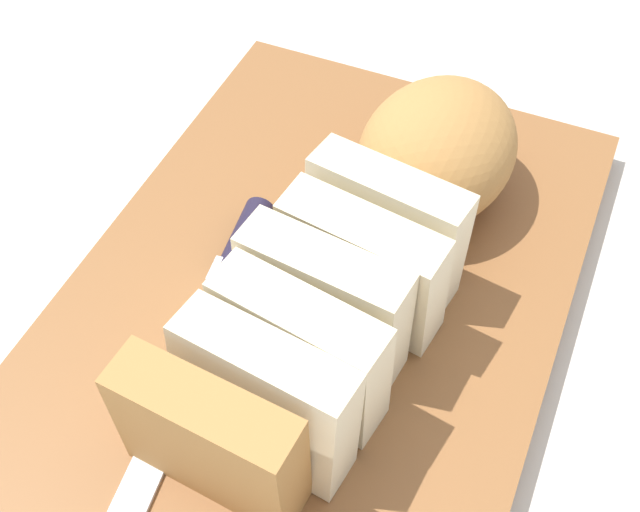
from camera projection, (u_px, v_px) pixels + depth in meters
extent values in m
plane|color=beige|center=(320.00, 306.00, 0.57)|extent=(3.00, 3.00, 0.00)
cube|color=brown|center=(320.00, 295.00, 0.56)|extent=(0.45, 0.32, 0.02)
ellipsoid|color=#A8753D|center=(437.00, 151.00, 0.57)|extent=(0.14, 0.12, 0.09)
cube|color=beige|center=(385.00, 228.00, 0.53)|extent=(0.05, 0.11, 0.09)
cube|color=beige|center=(362.00, 267.00, 0.51)|extent=(0.05, 0.11, 0.09)
cube|color=beige|center=(323.00, 303.00, 0.49)|extent=(0.04, 0.11, 0.09)
cube|color=beige|center=(300.00, 350.00, 0.47)|extent=(0.05, 0.11, 0.09)
cube|color=beige|center=(265.00, 397.00, 0.45)|extent=(0.05, 0.11, 0.09)
cube|color=#A8753D|center=(214.00, 442.00, 0.43)|extent=(0.04, 0.11, 0.09)
cube|color=silver|center=(174.00, 409.00, 0.49)|extent=(0.19, 0.04, 0.00)
cylinder|color=black|center=(245.00, 242.00, 0.56)|extent=(0.07, 0.03, 0.02)
cube|color=silver|center=(229.00, 280.00, 0.54)|extent=(0.02, 0.02, 0.02)
sphere|color=#A8753D|center=(267.00, 296.00, 0.54)|extent=(0.01, 0.01, 0.01)
sphere|color=#A8753D|center=(270.00, 255.00, 0.57)|extent=(0.00, 0.00, 0.00)
sphere|color=#A8753D|center=(430.00, 302.00, 0.54)|extent=(0.00, 0.00, 0.00)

